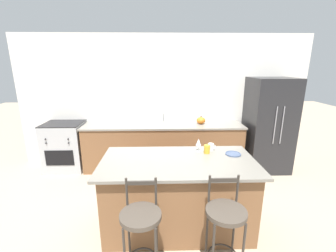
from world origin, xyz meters
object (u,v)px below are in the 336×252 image
wine_glass (199,142)px  pumpkin_decoration (201,120)px  bar_stool_far (225,223)px  dinner_plate (233,154)px  oven_range (66,146)px  bar_stool_near (141,226)px  coffee_mug (211,147)px  tumbler_cup (207,149)px  refrigerator (268,125)px

wine_glass → pumpkin_decoration: bearing=79.0°
bar_stool_far → dinner_plate: (0.34, 0.91, 0.34)m
oven_range → bar_stool_far: bearing=-44.4°
pumpkin_decoration → bar_stool_near: bearing=-111.1°
wine_glass → coffee_mug: wine_glass is taller
bar_stool_far → tumbler_cup: 1.04m
wine_glass → coffee_mug: bearing=8.6°
oven_range → bar_stool_far: 3.62m
refrigerator → dinner_plate: (-1.19, -1.55, 0.02)m
bar_stool_near → tumbler_cup: 1.34m
bar_stool_near → tumbler_cup: tumbler_cup is taller
oven_range → bar_stool_near: bearing=-55.3°
refrigerator → oven_range: bearing=179.0°
refrigerator → bar_stool_far: refrigerator is taller
wine_glass → pumpkin_decoration: (0.30, 1.52, -0.07)m
bar_stool_far → wine_glass: 1.14m
oven_range → coffee_mug: 3.08m
wine_glass → oven_range: bearing=148.9°
oven_range → refrigerator: bearing=-1.0°
oven_range → coffee_mug: bearing=-29.0°
bar_stool_far → wine_glass: wine_glass is taller
bar_stool_near → coffee_mug: 1.46m
wine_glass → coffee_mug: size_ratio=1.64×
bar_stool_near → pumpkin_decoration: 2.81m
bar_stool_near → dinner_plate: (1.15, 0.94, 0.34)m
bar_stool_near → tumbler_cup: size_ratio=9.17×
coffee_mug → tumbler_cup: tumbler_cup is taller
refrigerator → oven_range: refrigerator is taller
oven_range → wine_glass: (2.48, -1.50, 0.59)m
refrigerator → oven_range: (-4.12, 0.07, -0.44)m
bar_stool_far → coffee_mug: bar_stool_far is taller
dinner_plate → refrigerator: bearing=52.5°
bar_stool_far → coffee_mug: (0.07, 1.06, 0.38)m
refrigerator → coffee_mug: bearing=-136.2°
bar_stool_near → wine_glass: bearing=56.6°
dinner_plate → pumpkin_decoration: bearing=95.3°
coffee_mug → bar_stool_near: bearing=-128.9°
wine_glass → refrigerator: bearing=41.0°
tumbler_cup → oven_range: bearing=148.7°
oven_range → bar_stool_near: size_ratio=0.93×
oven_range → bar_stool_near: bar_stool_near is taller
bar_stool_near → bar_stool_far: size_ratio=1.00×
bar_stool_near → coffee_mug: bar_stool_near is taller
coffee_mug → pumpkin_decoration: bearing=85.6°
bar_stool_far → wine_glass: bearing=96.1°
refrigerator → pumpkin_decoration: refrigerator is taller
wine_glass → dinner_plate: bearing=-15.8°
pumpkin_decoration → refrigerator: bearing=-4.2°
bar_stool_near → wine_glass: size_ratio=5.75×
wine_glass → bar_stool_near: bearing=-123.4°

